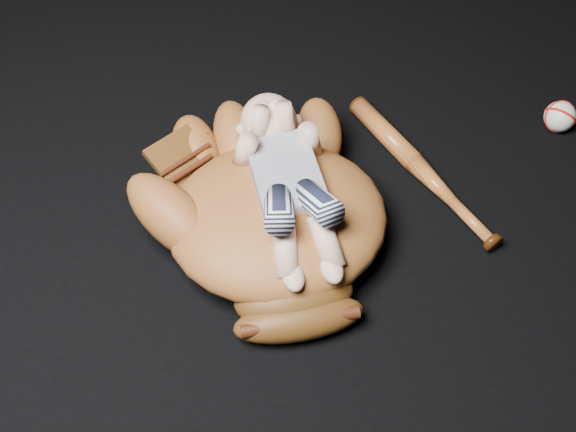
# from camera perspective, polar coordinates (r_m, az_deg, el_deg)

# --- Properties ---
(baseball_glove) EXTENTS (0.48, 0.54, 0.17)m
(baseball_glove) POSITION_cam_1_polar(r_m,az_deg,el_deg) (1.23, -0.89, 0.39)
(baseball_glove) COLOR brown
(baseball_glove) RESTS_ON ground
(newborn_baby) EXTENTS (0.19, 0.40, 0.16)m
(newborn_baby) POSITION_cam_1_polar(r_m,az_deg,el_deg) (1.20, 0.15, 2.52)
(newborn_baby) COLOR #DBA68D
(newborn_baby) RESTS_ON baseball_glove
(baseball_bat) EXTENTS (0.18, 0.42, 0.04)m
(baseball_bat) POSITION_cam_1_polar(r_m,az_deg,el_deg) (1.41, 10.51, 3.59)
(baseball_bat) COLOR #9E4E1E
(baseball_bat) RESTS_ON ground
(baseball) EXTENTS (0.08, 0.08, 0.06)m
(baseball) POSITION_cam_1_polar(r_m,az_deg,el_deg) (1.57, 20.69, 7.36)
(baseball) COLOR silver
(baseball) RESTS_ON ground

